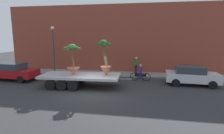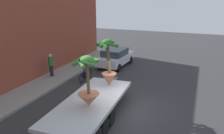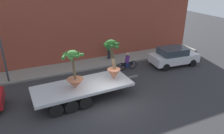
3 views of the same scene
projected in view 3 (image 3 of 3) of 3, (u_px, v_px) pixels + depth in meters
ground_plane at (110, 101)px, 13.46m from camera, size 60.00×60.00×0.00m
sidewalk at (82, 65)px, 18.53m from camera, size 24.00×2.20×0.15m
building_facade at (74, 20)px, 18.50m from camera, size 24.00×1.20×7.33m
flatbed_trailer at (79, 89)px, 13.35m from camera, size 7.25×2.73×0.98m
potted_palm_rear at (113, 63)px, 13.56m from camera, size 1.19×1.19×2.75m
potted_palm_middle at (74, 73)px, 12.64m from camera, size 1.38×1.34×2.43m
cyclist at (127, 62)px, 17.60m from camera, size 1.84×0.34×1.54m
parked_car at (174, 56)px, 18.49m from camera, size 4.23×2.20×1.58m
pedestrian_near_gate at (109, 49)px, 19.46m from camera, size 0.36×0.36×1.71m
street_lamp at (0, 41)px, 14.41m from camera, size 0.36×0.36×4.83m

